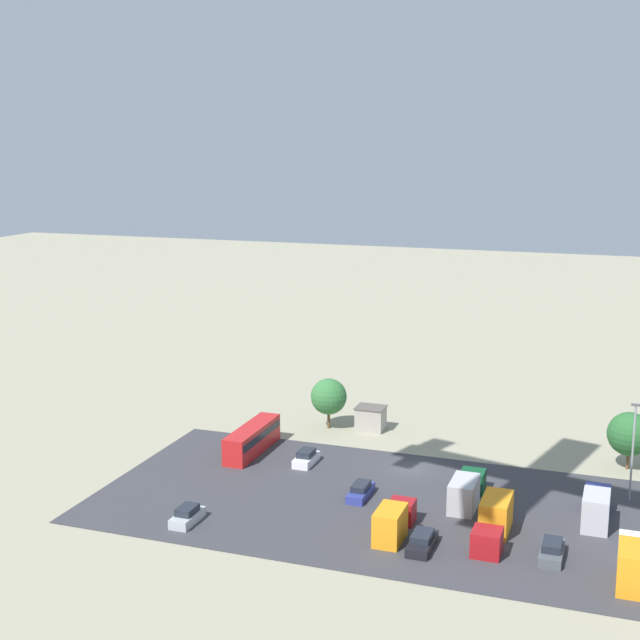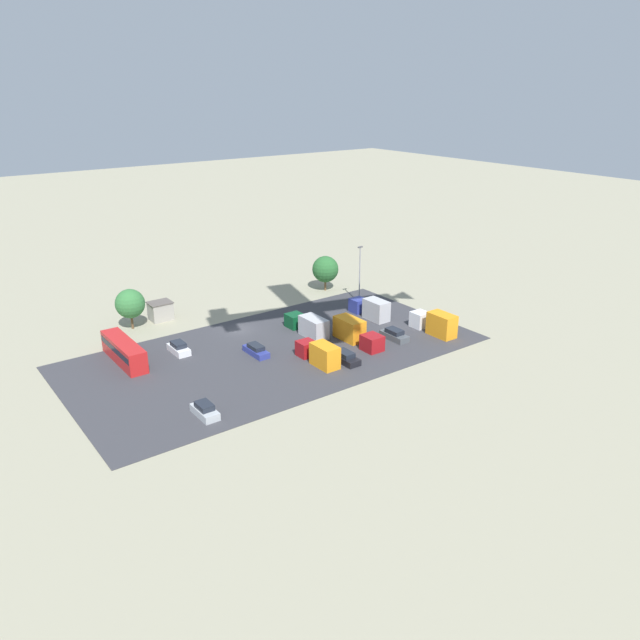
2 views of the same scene
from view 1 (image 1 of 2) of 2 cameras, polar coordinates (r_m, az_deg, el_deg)
The scene contains 17 objects.
ground_plane at distance 98.10m, azimuth 5.72°, elevation -9.48°, with size 400.00×400.00×0.00m, color gray.
parking_lot_surface at distance 88.95m, azimuth 4.12°, elevation -11.67°, with size 56.40×29.12×0.08m.
shed_building at distance 109.98m, azimuth 3.26°, elevation -6.29°, with size 3.58×2.98×2.94m.
bus at distance 102.26m, azimuth -4.36°, elevation -7.55°, with size 2.49×10.87×3.03m.
parked_car_0 at distance 90.14m, azimuth 2.62°, elevation -10.90°, with size 1.71×4.65×1.44m.
parked_car_1 at distance 80.39m, azimuth 14.62°, elevation -14.12°, with size 1.91×4.60×1.54m.
parked_car_2 at distance 80.06m, azimuth 6.55°, elevation -13.93°, with size 1.93×4.69×1.50m.
parked_car_3 at distance 98.69m, azimuth -0.89°, elevation -8.83°, with size 1.84×4.11×1.59m.
parked_car_4 at distance 85.36m, azimuth -8.49°, elevation -12.29°, with size 1.81×4.11×1.58m.
parked_truck_0 at distance 89.39m, azimuth 9.35°, elevation -10.71°, with size 2.41×8.45×2.96m.
parked_truck_1 at distance 78.12m, azimuth 19.40°, elevation -14.44°, with size 2.37×7.79×3.43m.
parked_truck_2 at distance 81.86m, azimuth 4.73°, elevation -12.71°, with size 2.30×7.37×3.04m.
parked_truck_3 at distance 82.79m, azimuth 11.05°, elevation -12.55°, with size 2.50×8.81×3.20m.
parked_truck_4 at distance 88.09m, azimuth 17.26°, elevation -11.36°, with size 2.35×7.70×3.20m.
tree_near_shed at distance 109.69m, azimuth 0.56°, elevation -4.92°, with size 4.45×4.45×6.28m.
tree_apron_mid at distance 101.93m, azimuth 19.20°, elevation -6.91°, with size 4.73×4.73×6.33m.
light_pole_lot_centre at distance 92.76m, azimuth 19.39°, elevation -7.75°, with size 0.90×0.28×9.87m.
Camera 1 is at (-21.36, 89.20, 34.81)m, focal length 50.00 mm.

